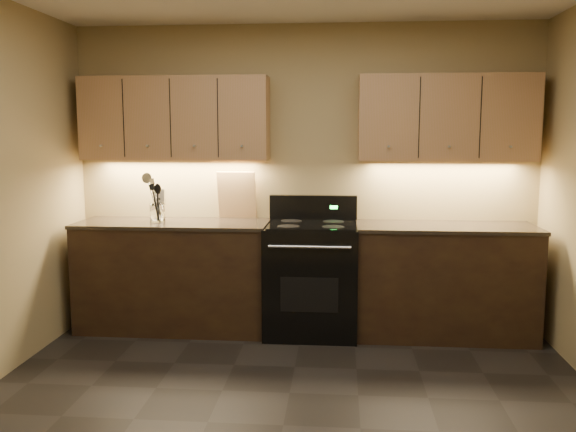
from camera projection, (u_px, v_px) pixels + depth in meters
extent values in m
plane|color=black|center=(283.00, 425.00, 3.52)|extent=(4.00, 4.00, 0.00)
cube|color=#9B895B|center=(304.00, 177.00, 5.32)|extent=(4.00, 0.04, 2.60)
cube|color=black|center=(174.00, 277.00, 5.24)|extent=(1.60, 0.60, 0.90)
cube|color=#3C3126|center=(173.00, 223.00, 5.17)|extent=(1.62, 0.62, 0.03)
cube|color=black|center=(444.00, 282.00, 5.04)|extent=(1.44, 0.60, 0.90)
cube|color=#3C3126|center=(446.00, 227.00, 4.98)|extent=(1.46, 0.62, 0.03)
cube|color=black|center=(311.00, 279.00, 5.11)|extent=(0.76, 0.65, 0.92)
cube|color=black|center=(312.00, 225.00, 5.05)|extent=(0.70, 0.60, 0.01)
cube|color=black|center=(313.00, 208.00, 5.31)|extent=(0.76, 0.07, 0.22)
cube|color=#19FF33|center=(334.00, 207.00, 5.26)|extent=(0.06, 0.00, 0.03)
cylinder|color=silver|center=(309.00, 247.00, 4.73)|extent=(0.65, 0.02, 0.02)
cube|color=black|center=(309.00, 295.00, 4.79)|extent=(0.46, 0.00, 0.28)
cylinder|color=black|center=(288.00, 226.00, 4.91)|extent=(0.18, 0.18, 0.00)
cylinder|color=black|center=(333.00, 227.00, 4.88)|extent=(0.18, 0.18, 0.00)
cylinder|color=black|center=(291.00, 221.00, 5.21)|extent=(0.18, 0.18, 0.00)
cylinder|color=black|center=(334.00, 221.00, 5.18)|extent=(0.18, 0.18, 0.00)
cube|color=#A57552|center=(175.00, 119.00, 5.20)|extent=(1.60, 0.30, 0.70)
cube|color=#A57552|center=(447.00, 118.00, 5.01)|extent=(1.44, 0.30, 0.70)
cube|color=#B2B5BA|center=(160.00, 196.00, 5.45)|extent=(0.08, 0.01, 0.12)
cylinder|color=white|center=(158.00, 213.00, 5.16)|extent=(0.15, 0.15, 0.16)
cylinder|color=white|center=(158.00, 221.00, 5.17)|extent=(0.12, 0.12, 0.02)
cube|color=#D7B474|center=(237.00, 195.00, 5.34)|extent=(0.34, 0.12, 0.42)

